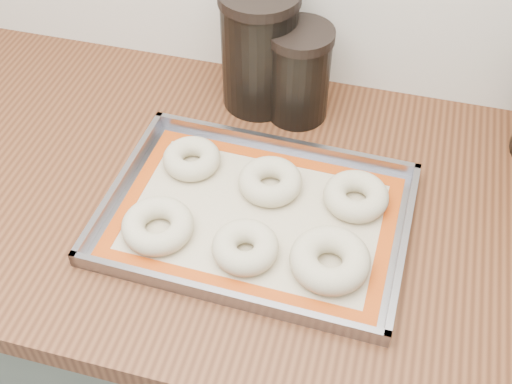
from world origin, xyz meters
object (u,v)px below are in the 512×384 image
(canister_mid, at_px, (299,74))
(baking_tray, at_px, (256,216))
(bagel_front_left, at_px, (158,226))
(canister_left, at_px, (259,49))
(bagel_back_mid, at_px, (270,181))
(bagel_back_right, at_px, (356,196))
(bagel_back_left, at_px, (192,159))
(bagel_front_right, at_px, (330,260))
(bagel_front_mid, at_px, (245,247))

(canister_mid, bearing_deg, baking_tray, -91.20)
(bagel_front_left, height_order, canister_left, canister_left)
(bagel_back_mid, bearing_deg, bagel_back_right, 1.53)
(baking_tray, distance_m, bagel_back_left, 0.15)
(canister_mid, bearing_deg, bagel_front_right, -69.93)
(canister_left, relative_size, canister_mid, 1.28)
(bagel_front_right, relative_size, canister_mid, 0.67)
(bagel_front_left, distance_m, canister_left, 0.37)
(bagel_back_left, bearing_deg, bagel_back_mid, -7.37)
(bagel_front_mid, bearing_deg, bagel_back_right, 45.66)
(baking_tray, bearing_deg, bagel_back_right, 24.80)
(bagel_front_right, height_order, bagel_back_mid, bagel_front_right)
(baking_tray, xyz_separation_m, bagel_front_mid, (0.00, -0.08, 0.02))
(canister_left, bearing_deg, canister_mid, -13.96)
(bagel_front_mid, distance_m, bagel_back_right, 0.20)
(baking_tray, relative_size, canister_mid, 2.72)
(baking_tray, relative_size, bagel_front_right, 4.06)
(bagel_front_left, xyz_separation_m, bagel_front_mid, (0.14, -0.01, 0.00))
(bagel_front_left, bearing_deg, bagel_back_mid, 43.53)
(baking_tray, height_order, bagel_back_mid, bagel_back_mid)
(baking_tray, xyz_separation_m, canister_mid, (0.01, 0.26, 0.08))
(bagel_back_left, bearing_deg, baking_tray, -31.48)
(bagel_front_mid, xyz_separation_m, bagel_back_mid, (0.00, 0.14, -0.00))
(bagel_front_right, relative_size, bagel_back_mid, 1.14)
(bagel_front_left, bearing_deg, canister_left, 79.95)
(bagel_front_mid, height_order, bagel_back_right, bagel_front_mid)
(bagel_back_mid, xyz_separation_m, bagel_back_right, (0.14, 0.00, -0.00))
(bagel_front_left, xyz_separation_m, bagel_back_mid, (0.14, 0.13, 0.00))
(bagel_back_right, xyz_separation_m, canister_left, (-0.21, 0.22, 0.09))
(bagel_front_left, relative_size, canister_left, 0.49)
(bagel_back_left, xyz_separation_m, canister_left, (0.06, 0.20, 0.09))
(bagel_front_mid, height_order, canister_left, canister_left)
(baking_tray, distance_m, canister_mid, 0.28)
(bagel_back_right, bearing_deg, bagel_back_mid, -178.47)
(bagel_front_left, height_order, bagel_back_right, same)
(canister_mid, bearing_deg, bagel_front_mid, -90.19)
(bagel_front_right, xyz_separation_m, canister_mid, (-0.12, 0.33, 0.06))
(bagel_front_right, bearing_deg, canister_left, 119.32)
(bagel_front_left, xyz_separation_m, canister_left, (0.06, 0.35, 0.09))
(baking_tray, height_order, bagel_back_left, bagel_back_left)
(bagel_front_right, bearing_deg, bagel_front_left, -179.59)
(bagel_back_right, relative_size, canister_left, 0.46)
(bagel_front_left, bearing_deg, bagel_back_left, 89.37)
(bagel_front_mid, relative_size, bagel_front_right, 0.84)
(bagel_back_left, bearing_deg, canister_mid, 53.37)
(bagel_front_right, xyz_separation_m, canister_left, (-0.20, 0.35, 0.09))
(bagel_front_right, distance_m, canister_left, 0.41)
(baking_tray, bearing_deg, bagel_front_right, -28.21)
(bagel_front_mid, height_order, canister_mid, canister_mid)
(bagel_front_left, xyz_separation_m, canister_mid, (0.14, 0.33, 0.07))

